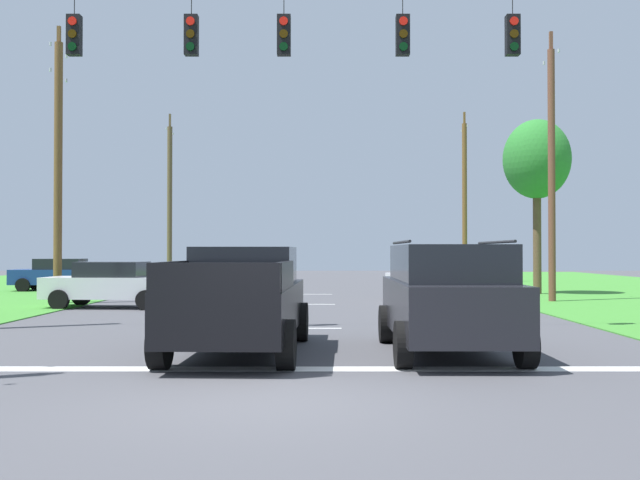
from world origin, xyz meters
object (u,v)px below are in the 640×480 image
Objects in this scene: utility_pole_far_right at (464,200)px; tree_roadside_right at (536,161)px; utility_pole_mid_left at (58,165)px; utility_pole_far_left at (169,202)px; suv_black at (447,296)px; overhead_signal_span at (294,127)px; utility_pole_mid_right at (551,170)px; pickup_truck at (240,300)px; distant_car_crossing_white at (419,280)px; distant_car_far_parked at (60,274)px; distant_car_oncoming at (112,284)px.

utility_pole_far_right is 11.35m from tree_roadside_right.
utility_pole_far_left reaches higher than utility_pole_mid_left.
suv_black is at bearing -111.53° from tree_roadside_right.
utility_pole_mid_right is (9.16, 9.61, 0.09)m from overhead_signal_span.
utility_pole_far_right reaches higher than pickup_truck.
distant_car_crossing_white is 21.31m from utility_pole_far_left.
utility_pole_far_right reaches higher than overhead_signal_span.
distant_car_far_parked is at bearing 172.83° from tree_roadside_right.
utility_pole_mid_left is (-2.48, 1.81, 4.15)m from distant_car_oncoming.
distant_car_far_parked is 10.71m from utility_pole_far_left.
overhead_signal_span is at bearing 76.51° from pickup_truck.
utility_pole_mid_left is at bearing -177.18° from utility_pole_mid_right.
overhead_signal_span is at bearing -125.21° from tree_roadside_right.
suv_black is 1.08× the size of distant_car_crossing_white.
distant_car_crossing_white is 0.44× the size of utility_pole_far_left.
distant_car_crossing_white is 0.59× the size of tree_roadside_right.
overhead_signal_span is at bearing -109.77° from utility_pole_far_right.
distant_car_far_parked is 22.36m from tree_roadside_right.
suv_black is 13.60m from distant_car_crossing_white.
utility_pole_mid_left is (-13.06, -0.99, 4.15)m from distant_car_crossing_white.
overhead_signal_span reaches higher than tree_roadside_right.
suv_black is 0.48× the size of utility_pole_far_right.
distant_car_oncoming is 0.43× the size of utility_pole_far_left.
suv_black is (3.77, -0.20, 0.09)m from pickup_truck.
suv_black is 1.10× the size of distant_car_far_parked.
utility_pole_far_right reaches higher than utility_pole_mid_right.
utility_pole_mid_right is at bearing 65.00° from suv_black.
distant_car_oncoming is (-9.19, 10.72, -0.27)m from suv_black.
distant_car_far_parked is at bearing 118.12° from distant_car_oncoming.
distant_car_oncoming is at bearing -61.88° from distant_car_far_parked.
tree_roadside_right is at bearing 16.18° from utility_pole_mid_left.
utility_pole_far_left is (-17.63, 16.67, -0.01)m from utility_pole_mid_right.
distant_car_crossing_white is 8.81m from tree_roadside_right.
suv_black is 25.29m from distant_car_far_parked.
utility_pole_mid_right reaches higher than utility_pole_mid_left.
utility_pole_far_left reaches higher than utility_pole_mid_right.
overhead_signal_span is 3.57× the size of suv_black.
suv_black is 0.63× the size of tree_roadside_right.
utility_pole_mid_right is 17.96m from utility_pole_mid_left.
pickup_truck is 0.55× the size of utility_pole_mid_left.
distant_car_crossing_white is at bearing -24.28° from distant_car_far_parked.
utility_pole_far_right is at bearing 77.96° from suv_black.
pickup_truck is 0.55× the size of utility_pole_mid_right.
utility_pole_far_right is at bearing 72.87° from distant_car_crossing_white.
utility_pole_mid_left is (-8.77, 8.73, 0.16)m from overhead_signal_span.
distant_car_oncoming is (-5.42, 10.52, -0.18)m from pickup_truck.
utility_pole_mid_right is at bearing -89.94° from utility_pole_far_right.
distant_car_oncoming is at bearing -83.57° from utility_pole_far_left.
utility_pole_mid_left is 1.31× the size of tree_roadside_right.
utility_pole_mid_right reaches higher than distant_car_crossing_white.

